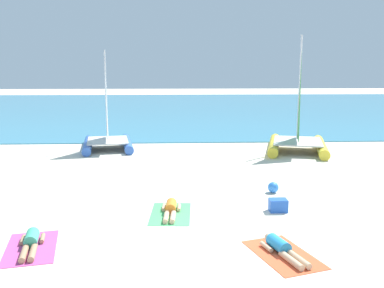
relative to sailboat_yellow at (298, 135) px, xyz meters
The scene contains 12 objects.
ground_plane 5.38m from the sailboat_yellow, behind, with size 120.00×120.00×0.00m, color beige.
ocean_water 23.14m from the sailboat_yellow, 103.30° to the left, with size 120.00×40.00×0.05m, color teal.
sailboat_yellow is the anchor object (origin of this frame).
sailboat_blue 9.35m from the sailboat_yellow, behind, with size 2.92×4.05×4.87m.
towel_left 14.34m from the sailboat_yellow, 130.41° to the right, with size 1.10×1.90×0.01m, color #D84C99.
sunbather_left 14.29m from the sailboat_yellow, 130.62° to the right, with size 0.70×1.56×0.30m.
towel_middle 10.70m from the sailboat_yellow, 124.97° to the right, with size 1.10×1.90×0.01m, color #4CB266.
sunbather_middle 10.64m from the sailboat_yellow, 125.16° to the right, with size 0.56×1.57×0.30m.
towel_right 12.09m from the sailboat_yellow, 107.52° to the right, with size 1.10×1.90×0.01m, color #EA5933.
sunbather_right 12.03m from the sailboat_yellow, 107.70° to the right, with size 0.84×1.54×0.30m.
beach_ball 7.39m from the sailboat_yellow, 112.11° to the right, with size 0.36×0.36×0.36m, color #337FE5.
cooler_box 9.20m from the sailboat_yellow, 109.44° to the right, with size 0.50×0.36×0.36m, color blue.
Camera 1 is at (-0.70, -10.23, 4.07)m, focal length 40.19 mm.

